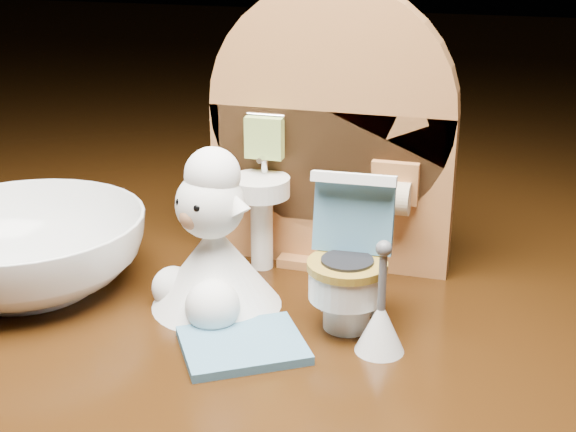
% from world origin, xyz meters
% --- Properties ---
extents(backdrop_panel, '(0.13, 0.05, 0.15)m').
position_xyz_m(backdrop_panel, '(-0.00, 0.06, 0.07)').
color(backdrop_panel, '#A86936').
rests_on(backdrop_panel, ground).
extents(toy_toilet, '(0.04, 0.05, 0.07)m').
position_xyz_m(toy_toilet, '(0.03, 0.00, 0.03)').
color(toy_toilet, white).
rests_on(toy_toilet, ground).
extents(bath_mat, '(0.07, 0.06, 0.00)m').
position_xyz_m(bath_mat, '(-0.01, -0.04, 0.00)').
color(bath_mat, teal).
rests_on(bath_mat, ground).
extents(toilet_brush, '(0.02, 0.02, 0.05)m').
position_xyz_m(toilet_brush, '(0.04, -0.02, 0.01)').
color(toilet_brush, white).
rests_on(toilet_brush, ground).
extents(plush_lamb, '(0.06, 0.07, 0.08)m').
position_xyz_m(plush_lamb, '(-0.04, -0.00, 0.03)').
color(plush_lamb, white).
rests_on(plush_lamb, ground).
extents(ceramic_bowl, '(0.13, 0.13, 0.04)m').
position_xyz_m(ceramic_bowl, '(-0.14, -0.01, 0.02)').
color(ceramic_bowl, white).
rests_on(ceramic_bowl, ground).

